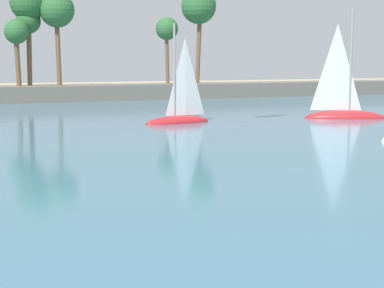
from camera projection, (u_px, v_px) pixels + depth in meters
name	position (u px, v px, depth m)	size (l,w,h in m)	color
sailboat_near_shore	(179.00, 113.00, 45.17)	(5.38, 2.32, 7.55)	red
sailboat_mid_bay	(344.00, 108.00, 48.78)	(6.37, 4.51, 9.00)	red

